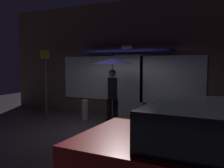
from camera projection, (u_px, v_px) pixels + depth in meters
The scene contains 5 objects.
ground_plane at pixel (97, 132), 6.86m from camera, with size 18.00×18.00×0.00m, color #423F44.
building_facade at pixel (130, 60), 8.77m from camera, with size 10.49×1.00×4.07m.
person_with_umbrella at pixel (112, 72), 7.51m from camera, with size 1.22×1.22×2.04m.
street_sign_post at pixel (46, 77), 9.01m from camera, with size 0.40×0.07×2.46m.
sidewalk_bollard at pixel (85, 110), 8.28m from camera, with size 0.23×0.23×0.67m, color #B2A899.
Camera 1 is at (3.37, -5.83, 1.91)m, focal length 39.62 mm.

